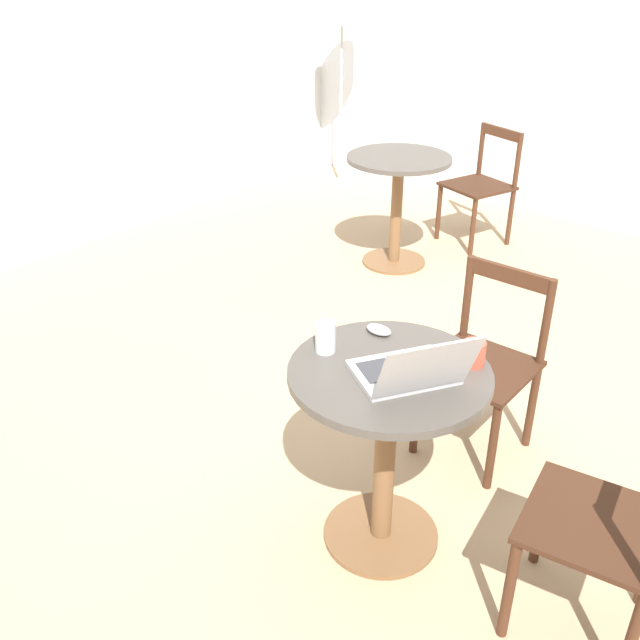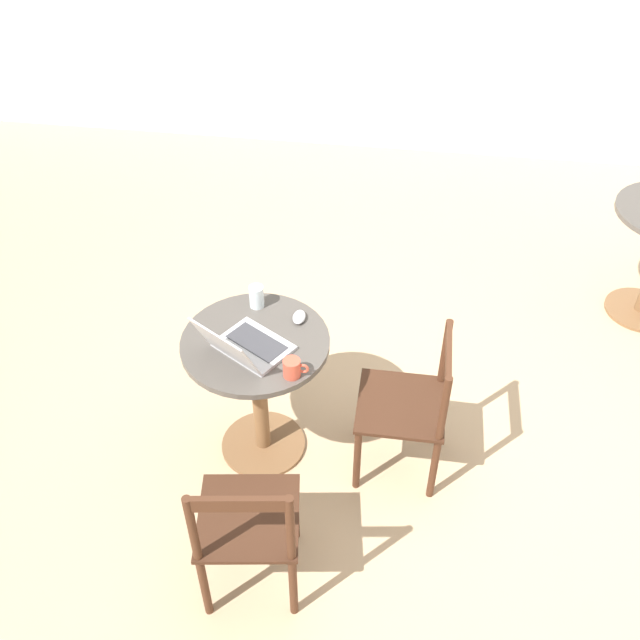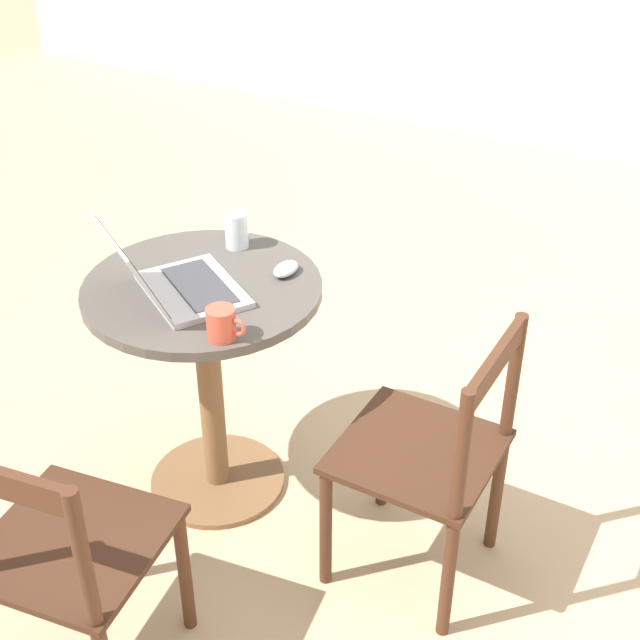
{
  "view_description": "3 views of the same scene",
  "coord_description": "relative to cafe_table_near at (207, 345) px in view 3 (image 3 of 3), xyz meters",
  "views": [
    {
      "loc": [
        -2.28,
        -1.32,
        2.05
      ],
      "look_at": [
        -0.36,
        0.26,
        0.69
      ],
      "focal_mm": 40.0,
      "sensor_mm": 36.0,
      "label": 1
    },
    {
      "loc": [
        0.07,
        -2.56,
        2.99
      ],
      "look_at": [
        -0.31,
        0.05,
        0.68
      ],
      "focal_mm": 40.0,
      "sensor_mm": 36.0,
      "label": 2
    },
    {
      "loc": [
        0.8,
        -1.97,
        2.05
      ],
      "look_at": [
        -0.33,
        0.02,
        0.58
      ],
      "focal_mm": 50.0,
      "sensor_mm": 36.0,
      "label": 3
    }
  ],
  "objects": [
    {
      "name": "mouse",
      "position": [
        0.18,
        0.17,
        0.23
      ],
      "size": [
        0.06,
        0.1,
        0.03
      ],
      "color": "#B7B7BC",
      "rests_on": "cafe_table_near"
    },
    {
      "name": "laptop",
      "position": [
        -0.02,
        -0.1,
        0.26
      ],
      "size": [
        0.45,
        0.46,
        0.24
      ],
      "color": "#B7B7BC",
      "rests_on": "cafe_table_near"
    },
    {
      "name": "ground_plane",
      "position": [
        0.58,
        0.22,
        -0.55
      ],
      "size": [
        16.0,
        16.0,
        0.0
      ],
      "primitive_type": "plane",
      "color": "tan"
    },
    {
      "name": "chair_near_right",
      "position": [
        0.74,
        0.0,
        -0.12
      ],
      "size": [
        0.42,
        0.42,
        0.83
      ],
      "color": "#472819",
      "rests_on": "ground_plane"
    },
    {
      "name": "chair_near_front",
      "position": [
        0.12,
        -0.76,
        -0.12
      ],
      "size": [
        0.48,
        0.48,
        0.83
      ],
      "color": "#472819",
      "rests_on": "ground_plane"
    },
    {
      "name": "drinking_glass",
      "position": [
        -0.04,
        0.24,
        0.27
      ],
      "size": [
        0.07,
        0.07,
        0.11
      ],
      "color": "silver",
      "rests_on": "cafe_table_near"
    },
    {
      "name": "cafe_table_near",
      "position": [
        0.0,
        0.0,
        0.0
      ],
      "size": [
        0.69,
        0.69,
        0.76
      ],
      "color": "brown",
      "rests_on": "ground_plane"
    },
    {
      "name": "mug",
      "position": [
        0.21,
        -0.2,
        0.26
      ],
      "size": [
        0.11,
        0.08,
        0.09
      ],
      "color": "#C64C38",
      "rests_on": "cafe_table_near"
    }
  ]
}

